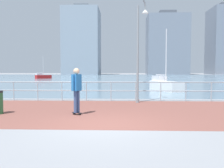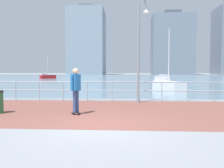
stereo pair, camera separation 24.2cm
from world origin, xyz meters
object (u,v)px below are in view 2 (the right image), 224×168
Objects in this scene: skateboarder at (76,87)px; sailboat_white at (47,76)px; lamppost at (141,43)px; sailboat_blue at (168,85)px.

skateboarder is 43.89m from sailboat_white.
sailboat_white is (-15.26, 41.14, -0.64)m from skateboarder.
lamppost is at bearing 53.35° from skateboarder.
skateboarder is 0.37× the size of sailboat_white.
skateboarder is 12.55m from sailboat_blue.
skateboarder is at bearing -69.65° from sailboat_white.
sailboat_blue reaches higher than sailboat_white.
skateboarder is at bearing -116.22° from sailboat_blue.
sailboat_white reaches higher than skateboarder.
lamppost is 3.16× the size of skateboarder.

